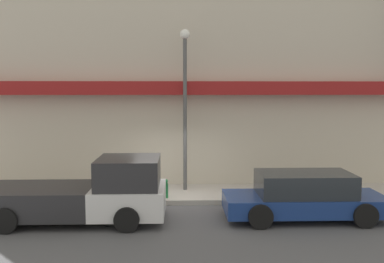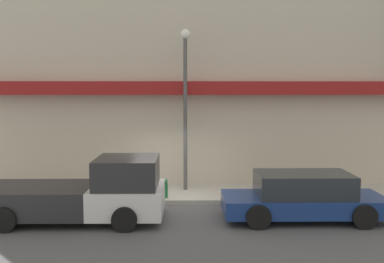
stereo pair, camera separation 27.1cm
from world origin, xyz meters
name	(u,v)px [view 2 (the right image)]	position (x,y,z in m)	size (l,w,h in m)	color
ground_plane	(171,206)	(0.00, 0.00, 0.00)	(80.00, 80.00, 0.00)	#4C4C4F
sidewalk	(173,194)	(0.00, 1.24, 0.09)	(36.00, 2.48, 0.17)	#ADA89E
building	(174,65)	(0.02, 3.96, 4.85)	(19.80, 3.80, 10.13)	#BCB29E
pickup_truck	(87,193)	(-2.41, -1.58, 0.81)	(5.21, 2.30, 1.86)	silver
parked_car	(303,197)	(3.94, -1.58, 0.68)	(4.72, 1.98, 1.39)	navy
fire_hydrant	(165,188)	(-0.22, 0.39, 0.49)	(0.18, 0.18, 0.65)	#196633
street_lamp	(185,91)	(0.47, 1.57, 3.77)	(0.36, 0.36, 5.80)	#4C4C4C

